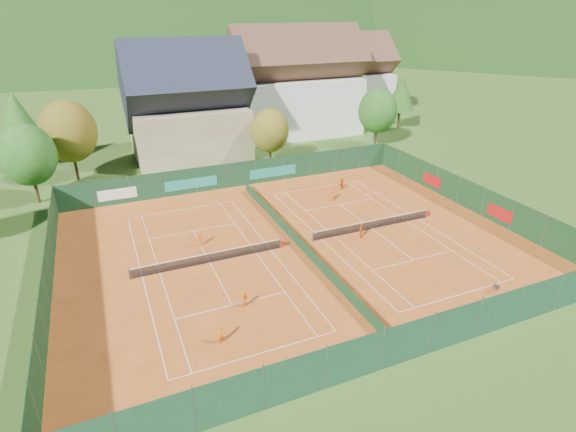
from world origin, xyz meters
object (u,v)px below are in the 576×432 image
(hotel_block_a, at_px, (296,88))
(player_left_near, at_px, (220,335))
(hotel_block_b, at_px, (346,81))
(player_right_near, at_px, (361,231))
(player_left_mid, at_px, (246,300))
(player_right_far_b, at_px, (342,184))
(ball_hopper, at_px, (496,287))
(player_left_far, at_px, (199,239))
(chalet, at_px, (187,110))
(player_right_far_a, at_px, (332,195))

(hotel_block_a, bearing_deg, player_left_near, -119.31)
(hotel_block_b, xyz_separation_m, player_right_near, (-24.02, -45.15, -5.87))
(hotel_block_a, height_order, player_left_mid, hotel_block_a)
(hotel_block_b, relative_size, player_left_near, 12.64)
(hotel_block_b, distance_m, player_right_far_b, 39.48)
(hotel_block_a, relative_size, hotel_block_b, 1.25)
(player_left_near, distance_m, player_left_mid, 4.01)
(ball_hopper, distance_m, player_left_far, 24.58)
(player_left_near, bearing_deg, player_left_far, 67.05)
(player_left_far, xyz_separation_m, player_right_far_b, (18.52, 7.01, -0.00))
(hotel_block_b, relative_size, player_left_far, 13.00)
(player_left_mid, height_order, player_left_far, player_left_far)
(hotel_block_a, relative_size, player_right_near, 14.48)
(player_left_far, bearing_deg, chalet, -107.24)
(hotel_block_a, relative_size, player_left_near, 15.80)
(hotel_block_a, distance_m, player_left_far, 41.23)
(player_left_far, bearing_deg, player_right_near, 156.29)
(player_right_near, bearing_deg, chalet, 44.41)
(hotel_block_b, distance_m, ball_hopper, 60.30)
(chalet, xyz_separation_m, player_left_near, (-6.83, -40.02, -5.94))
(player_right_near, bearing_deg, player_left_far, 101.02)
(chalet, distance_m, player_right_far_b, 24.60)
(hotel_block_a, xyz_separation_m, player_right_near, (-10.02, -37.15, -6.64))
(ball_hopper, distance_m, player_right_far_b, 23.01)
(player_right_near, distance_m, player_right_far_b, 12.23)
(player_left_far, relative_size, player_right_far_b, 1.00)
(chalet, distance_m, player_right_near, 32.95)
(player_left_mid, bearing_deg, player_left_far, 95.46)
(player_right_near, xyz_separation_m, player_right_far_b, (4.42, 11.40, -0.08))
(ball_hopper, xyz_separation_m, player_left_near, (-20.37, 2.73, 0.13))
(player_right_far_b, bearing_deg, player_right_far_a, 6.23)
(player_left_far, distance_m, player_right_far_b, 19.81)
(player_left_near, distance_m, player_right_far_a, 25.04)
(hotel_block_a, xyz_separation_m, hotel_block_b, (14.00, 8.00, -0.76))
(player_left_near, bearing_deg, player_right_far_a, 29.72)
(chalet, distance_m, player_left_near, 41.03)
(ball_hopper, height_order, player_left_far, player_left_far)
(ball_hopper, xyz_separation_m, player_right_near, (-4.56, 11.60, 0.19))
(player_left_far, height_order, player_right_near, player_right_near)
(player_left_mid, relative_size, player_right_near, 0.82)
(player_left_mid, relative_size, player_right_far_a, 0.91)
(player_left_mid, distance_m, player_left_far, 10.31)
(player_right_far_b, bearing_deg, hotel_block_b, -157.09)
(player_right_far_b, bearing_deg, player_left_far, -16.22)
(ball_hopper, bearing_deg, player_right_far_b, 90.33)
(hotel_block_a, xyz_separation_m, player_left_mid, (-23.17, -43.02, -6.77))
(chalet, relative_size, hotel_block_a, 0.75)
(hotel_block_b, height_order, player_left_far, hotel_block_b)
(player_right_near, bearing_deg, hotel_block_b, 0.32)
(player_left_near, height_order, player_right_far_b, player_left_near)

